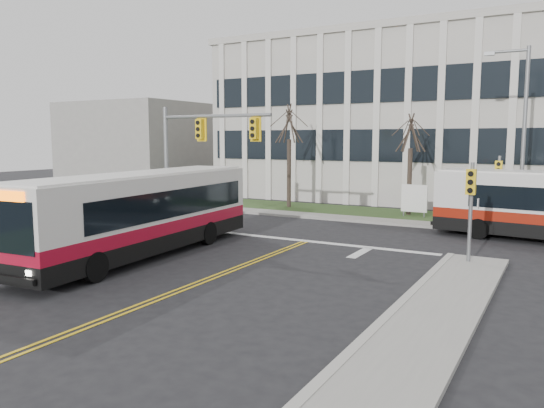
{
  "coord_description": "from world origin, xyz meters",
  "views": [
    {
      "loc": [
        10.23,
        -13.34,
        4.64
      ],
      "look_at": [
        -0.25,
        5.39,
        2.0
      ],
      "focal_mm": 35.0,
      "sensor_mm": 36.0,
      "label": 1
    }
  ],
  "objects_px": {
    "streetlight": "(521,128)",
    "directory_sign": "(414,199)",
    "bus_main": "(141,215)",
    "newspaper_box_red": "(50,244)"
  },
  "relations": [
    {
      "from": "streetlight",
      "to": "directory_sign",
      "type": "distance_m",
      "value": 6.96
    },
    {
      "from": "bus_main",
      "to": "newspaper_box_red",
      "type": "relative_size",
      "value": 12.8
    },
    {
      "from": "directory_sign",
      "to": "newspaper_box_red",
      "type": "xyz_separation_m",
      "value": [
        -10.23,
        -17.0,
        -0.7
      ]
    },
    {
      "from": "bus_main",
      "to": "newspaper_box_red",
      "type": "xyz_separation_m",
      "value": [
        -3.25,
        -1.78,
        -1.15
      ]
    },
    {
      "from": "directory_sign",
      "to": "bus_main",
      "type": "xyz_separation_m",
      "value": [
        -6.98,
        -15.22,
        0.45
      ]
    },
    {
      "from": "directory_sign",
      "to": "bus_main",
      "type": "relative_size",
      "value": 0.16
    },
    {
      "from": "streetlight",
      "to": "bus_main",
      "type": "height_order",
      "value": "streetlight"
    },
    {
      "from": "streetlight",
      "to": "directory_sign",
      "type": "xyz_separation_m",
      "value": [
        -5.53,
        1.3,
        -4.02
      ]
    },
    {
      "from": "streetlight",
      "to": "directory_sign",
      "type": "height_order",
      "value": "streetlight"
    },
    {
      "from": "bus_main",
      "to": "newspaper_box_red",
      "type": "bearing_deg",
      "value": -155.28
    }
  ]
}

